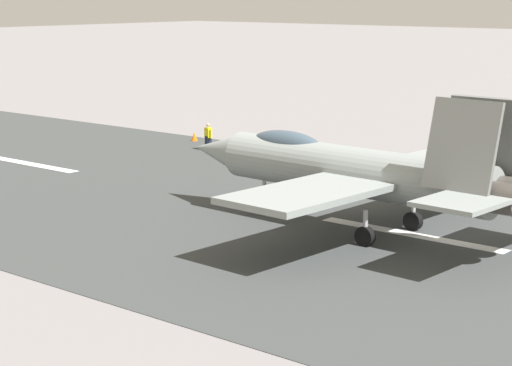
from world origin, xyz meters
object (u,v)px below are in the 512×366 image
object	(u,v)px
marker_cone_far	(194,137)
marker_cone_mid	(359,158)
fighter_jet	(353,170)
crew_person	(208,137)

from	to	relation	value
marker_cone_far	marker_cone_mid	bearing A→B (deg)	180.00
fighter_jet	marker_cone_far	size ratio (longest dim) A/B	29.85
marker_cone_mid	crew_person	bearing A→B (deg)	12.60
fighter_jet	marker_cone_mid	world-z (taller)	fighter_jet
marker_cone_far	crew_person	bearing A→B (deg)	146.24
crew_person	marker_cone_far	size ratio (longest dim) A/B	2.96
fighter_jet	marker_cone_far	distance (m)	24.05
crew_person	marker_cone_far	distance (m)	3.78
fighter_jet	marker_cone_mid	distance (m)	15.04
crew_person	marker_cone_far	bearing A→B (deg)	-33.76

